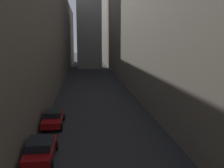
{
  "coord_description": "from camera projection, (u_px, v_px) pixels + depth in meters",
  "views": [
    {
      "loc": [
        -1.42,
        1.46,
        7.75
      ],
      "look_at": [
        0.0,
        15.04,
        5.52
      ],
      "focal_mm": 41.94,
      "sensor_mm": 36.0,
      "label": 1
    }
  ],
  "objects": [
    {
      "name": "ground_plane",
      "position": [
        93.0,
        85.0,
        47.08
      ],
      "size": [
        264.0,
        264.0,
        0.0
      ],
      "primitive_type": "plane",
      "color": "#232326"
    },
    {
      "name": "building_block_left",
      "position": [
        33.0,
        34.0,
        46.5
      ],
      "size": [
        10.08,
        108.0,
        18.17
      ],
      "primitive_type": "cube",
      "color": "#60594F",
      "rests_on": "ground"
    },
    {
      "name": "building_block_right",
      "position": [
        159.0,
        14.0,
        48.28
      ],
      "size": [
        13.93,
        108.0,
        25.4
      ],
      "primitive_type": "cube",
      "color": "#756B5B",
      "rests_on": "ground"
    },
    {
      "name": "parked_car_left_third",
      "position": [
        41.0,
        149.0,
        17.21
      ],
      "size": [
        1.92,
        4.4,
        1.41
      ],
      "rotation": [
        0.0,
        0.0,
        1.57
      ],
      "color": "maroon",
      "rests_on": "ground"
    },
    {
      "name": "parked_car_left_far",
      "position": [
        53.0,
        118.0,
        24.28
      ],
      "size": [
        1.89,
        4.52,
        1.38
      ],
      "rotation": [
        0.0,
        0.0,
        1.57
      ],
      "color": "maroon",
      "rests_on": "ground"
    }
  ]
}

